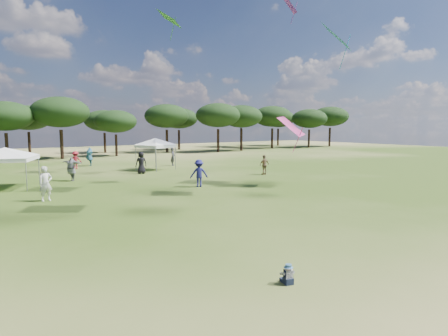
# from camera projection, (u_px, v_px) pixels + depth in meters

# --- Properties ---
(ground) EXTENTS (140.00, 140.00, 0.00)m
(ground) POSITION_uv_depth(u_px,v_px,m) (350.00, 307.00, 8.38)
(ground) COLOR #395118
(ground) RESTS_ON ground
(tree_line) EXTENTS (108.78, 17.63, 7.77)m
(tree_line) POSITION_uv_depth(u_px,v_px,m) (47.00, 115.00, 47.64)
(tree_line) COLOR black
(tree_line) RESTS_ON ground
(tent_left) EXTENTS (6.33, 6.33, 2.95)m
(tent_left) POSITION_uv_depth(u_px,v_px,m) (5.00, 149.00, 24.03)
(tent_left) COLOR gray
(tent_left) RESTS_ON ground
(tent_right) EXTENTS (5.10, 5.10, 3.21)m
(tent_right) POSITION_uv_depth(u_px,v_px,m) (155.00, 140.00, 34.07)
(tent_right) COLOR gray
(tent_right) RESTS_ON ground
(toddler) EXTENTS (0.38, 0.42, 0.52)m
(toddler) POSITION_uv_depth(u_px,v_px,m) (288.00, 275.00, 9.58)
(toddler) COLOR black
(toddler) RESTS_ON ground
(festival_crowd) EXTENTS (29.47, 21.69, 1.89)m
(festival_crowd) POSITION_uv_depth(u_px,v_px,m) (49.00, 168.00, 27.58)
(festival_crowd) COLOR maroon
(festival_crowd) RESTS_ON ground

